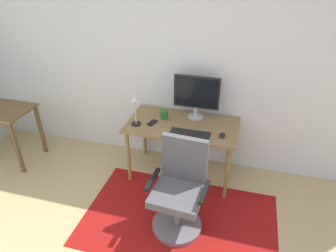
# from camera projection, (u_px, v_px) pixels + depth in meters

# --- Properties ---
(wall_back) EXTENTS (6.00, 0.10, 2.60)m
(wall_back) POSITION_uv_depth(u_px,v_px,m) (174.00, 61.00, 3.47)
(wall_back) COLOR silver
(wall_back) RESTS_ON ground
(area_rug) EXTENTS (1.97, 1.22, 0.01)m
(area_rug) POSITION_uv_depth(u_px,v_px,m) (179.00, 219.00, 3.10)
(area_rug) COLOR maroon
(area_rug) RESTS_ON ground
(desk) EXTENTS (1.26, 0.68, 0.71)m
(desk) POSITION_uv_depth(u_px,v_px,m) (182.00, 130.00, 3.42)
(desk) COLOR olive
(desk) RESTS_ON ground
(monitor) EXTENTS (0.52, 0.18, 0.51)m
(monitor) POSITION_uv_depth(u_px,v_px,m) (197.00, 94.00, 3.37)
(monitor) COLOR #B2B2B7
(monitor) RESTS_ON desk
(keyboard) EXTENTS (0.43, 0.13, 0.02)m
(keyboard) POSITION_uv_depth(u_px,v_px,m) (190.00, 133.00, 3.19)
(keyboard) COLOR black
(keyboard) RESTS_ON desk
(computer_mouse) EXTENTS (0.06, 0.10, 0.03)m
(computer_mouse) POSITION_uv_depth(u_px,v_px,m) (222.00, 135.00, 3.14)
(computer_mouse) COLOR black
(computer_mouse) RESTS_ON desk
(coffee_cup) EXTENTS (0.09, 0.09, 0.10)m
(coffee_cup) POSITION_uv_depth(u_px,v_px,m) (164.00, 114.00, 3.47)
(coffee_cup) COLOR #196824
(coffee_cup) RESTS_ON desk
(cell_phone) EXTENTS (0.10, 0.15, 0.01)m
(cell_phone) POSITION_uv_depth(u_px,v_px,m) (152.00, 123.00, 3.40)
(cell_phone) COLOR black
(cell_phone) RESTS_ON desk
(desk_lamp) EXTENTS (0.11, 0.11, 0.36)m
(desk_lamp) POSITION_uv_depth(u_px,v_px,m) (135.00, 106.00, 3.26)
(desk_lamp) COLOR black
(desk_lamp) RESTS_ON desk
(office_chair) EXTENTS (0.57, 0.49, 0.95)m
(office_chair) POSITION_uv_depth(u_px,v_px,m) (179.00, 194.00, 2.86)
(office_chair) COLOR slate
(office_chair) RESTS_ON ground
(side_table) EXTENTS (0.59, 0.54, 0.73)m
(side_table) POSITION_uv_depth(u_px,v_px,m) (8.00, 120.00, 3.72)
(side_table) COLOR brown
(side_table) RESTS_ON ground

